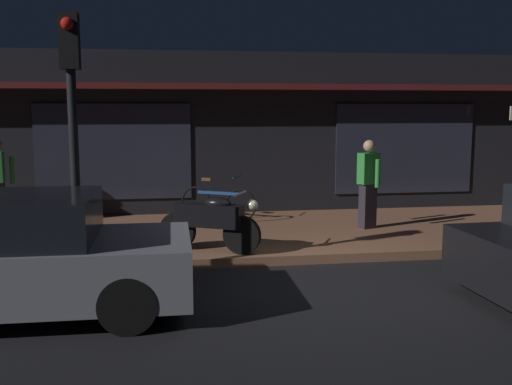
{
  "coord_description": "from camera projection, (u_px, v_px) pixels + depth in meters",
  "views": [
    {
      "loc": [
        -2.18,
        -7.77,
        2.42
      ],
      "look_at": [
        -0.59,
        2.4,
        0.95
      ],
      "focal_mm": 41.86,
      "sensor_mm": 36.0,
      "label": 1
    }
  ],
  "objects": [
    {
      "name": "bicycle_extra",
      "position": [
        218.0,
        202.0,
        12.13
      ],
      "size": [
        1.46,
        0.86,
        0.91
      ],
      "color": "black",
      "rests_on": "sidewalk_slab"
    },
    {
      "name": "sidewalk_slab",
      "position": [
        282.0,
        233.0,
        11.2
      ],
      "size": [
        18.0,
        4.0,
        0.15
      ],
      "primitive_type": "cube",
      "color": "brown",
      "rests_on": "ground_plane"
    },
    {
      "name": "parked_car_near",
      "position": [
        9.0,
        257.0,
        6.91
      ],
      "size": [
        4.12,
        1.82,
        1.42
      ],
      "color": "black",
      "rests_on": "ground_plane"
    },
    {
      "name": "storefront_building",
      "position": [
        255.0,
        133.0,
        14.26
      ],
      "size": [
        18.0,
        3.3,
        3.6
      ],
      "color": "black",
      "rests_on": "ground_plane"
    },
    {
      "name": "ground_plane",
      "position": [
        325.0,
        283.0,
        8.27
      ],
      "size": [
        60.0,
        60.0,
        0.0
      ],
      "primitive_type": "plane",
      "color": "black"
    },
    {
      "name": "bicycle_parked",
      "position": [
        48.0,
        233.0,
        9.17
      ],
      "size": [
        1.66,
        0.42,
        0.91
      ],
      "color": "black",
      "rests_on": "sidewalk_slab"
    },
    {
      "name": "motorcycle",
      "position": [
        211.0,
        221.0,
        9.41
      ],
      "size": [
        1.57,
        0.93,
        0.97
      ],
      "color": "black",
      "rests_on": "sidewalk_slab"
    },
    {
      "name": "person_bystander",
      "position": [
        368.0,
        182.0,
        11.2
      ],
      "size": [
        0.43,
        0.6,
        1.67
      ],
      "color": "#28232D",
      "rests_on": "sidewalk_slab"
    },
    {
      "name": "traffic_light_pole",
      "position": [
        72.0,
        103.0,
        7.64
      ],
      "size": [
        0.24,
        0.33,
        3.6
      ],
      "color": "black",
      "rests_on": "ground_plane"
    }
  ]
}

